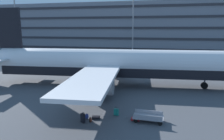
{
  "coord_description": "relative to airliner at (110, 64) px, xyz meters",
  "views": [
    {
      "loc": [
        9.21,
        -29.68,
        8.07
      ],
      "look_at": [
        3.19,
        -4.61,
        3.0
      ],
      "focal_mm": 34.24,
      "sensor_mm": 36.0,
      "label": 1
    }
  ],
  "objects": [
    {
      "name": "suitcase_scuffed",
      "position": [
        1.52,
        -11.45,
        -2.99
      ],
      "size": [
        0.8,
        0.57,
        0.22
      ],
      "color": "black",
      "rests_on": "ground_plane"
    },
    {
      "name": "suitcase_upright",
      "position": [
        5.05,
        -10.92,
        -2.99
      ],
      "size": [
        0.81,
        0.48,
        0.21
      ],
      "color": "#B21E23",
      "rests_on": "ground_plane"
    },
    {
      "name": "suitcase_navy",
      "position": [
        0.67,
        -12.51,
        -2.65
      ],
      "size": [
        0.46,
        0.41,
        0.93
      ],
      "color": "black",
      "rests_on": "ground_plane"
    },
    {
      "name": "backpack_red",
      "position": [
        1.3,
        -12.28,
        -2.86
      ],
      "size": [
        0.34,
        0.4,
        0.54
      ],
      "color": "#592619",
      "rests_on": "ground_plane"
    },
    {
      "name": "suitcase_silver",
      "position": [
        3.15,
        -10.32,
        -2.74
      ],
      "size": [
        0.46,
        0.3,
        0.87
      ],
      "color": "#147266",
      "rests_on": "ground_plane"
    },
    {
      "name": "terminal_structure",
      "position": [
        -2.05,
        48.13,
        5.04
      ],
      "size": [
        169.27,
        19.43,
        16.28
      ],
      "color": "slate",
      "rests_on": "ground_plane"
    },
    {
      "name": "light_mast_far_left",
      "position": [
        -40.36,
        33.72,
        11.39
      ],
      "size": [
        1.8,
        0.5,
        25.5
      ],
      "color": "gray",
      "rests_on": "ground_plane"
    },
    {
      "name": "baggage_cart",
      "position": [
        6.16,
        -10.95,
        -2.67
      ],
      "size": [
        3.31,
        1.34,
        0.82
      ],
      "color": "gray",
      "rests_on": "ground_plane"
    },
    {
      "name": "ground_plane",
      "position": [
        -2.05,
        0.96,
        -3.1
      ],
      "size": [
        600.0,
        600.0,
        0.0
      ],
      "primitive_type": "plane",
      "color": "#424449"
    },
    {
      "name": "backpack_laid_flat",
      "position": [
        0.74,
        -11.7,
        -2.86
      ],
      "size": [
        0.38,
        0.34,
        0.55
      ],
      "color": "navy",
      "rests_on": "ground_plane"
    },
    {
      "name": "airliner",
      "position": [
        0.0,
        0.0,
        0.0
      ],
      "size": [
        39.11,
        31.62,
        10.94
      ],
      "color": "silver",
      "rests_on": "ground_plane"
    },
    {
      "name": "light_mast_left",
      "position": [
        -1.63,
        33.72,
        10.34
      ],
      "size": [
        1.8,
        0.5,
        23.45
      ],
      "color": "gray",
      "rests_on": "ground_plane"
    }
  ]
}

